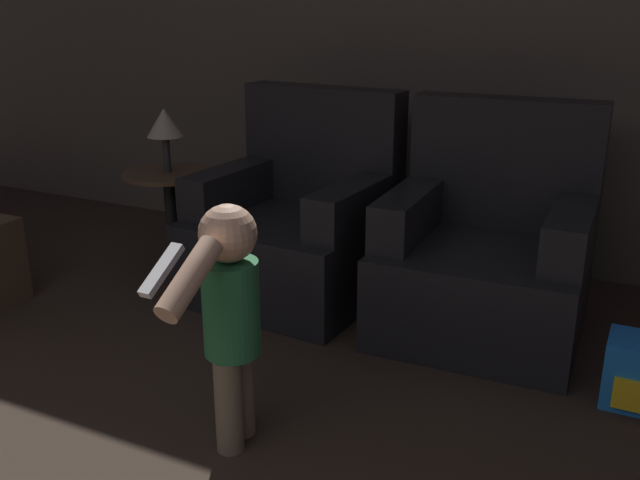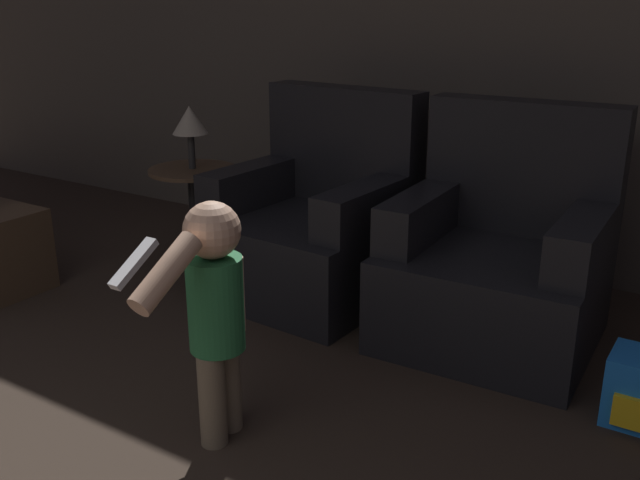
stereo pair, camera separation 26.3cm
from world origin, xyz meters
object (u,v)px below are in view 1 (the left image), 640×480
object	(u,v)px
armchair_right	(487,256)
person_toddler	(230,309)
lamp	(165,124)
armchair_left	(297,227)

from	to	relation	value
armchair_right	person_toddler	bearing A→B (deg)	-114.35
armchair_right	lamp	distance (m)	1.68
person_toddler	lamp	world-z (taller)	lamp
armchair_right	person_toddler	world-z (taller)	armchair_right
person_toddler	armchair_left	bearing A→B (deg)	9.43
armchair_left	armchair_right	distance (m)	0.92
lamp	armchair_left	bearing A→B (deg)	5.13
armchair_right	person_toddler	size ratio (longest dim) A/B	1.20
armchair_left	person_toddler	xyz separation A→B (m)	(0.41, -1.21, 0.15)
lamp	person_toddler	bearing A→B (deg)	-45.79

